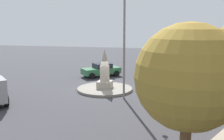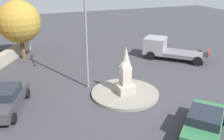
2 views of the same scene
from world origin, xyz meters
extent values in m
plane|color=#38383D|center=(0.00, 0.00, 0.00)|extent=(80.00, 80.00, 0.00)
cylinder|color=gray|center=(0.00, 0.00, 0.10)|extent=(4.67, 4.67, 0.20)
cube|color=#9E9687|center=(0.00, 0.00, 0.50)|extent=(1.18, 1.18, 0.60)
cube|color=#9E9687|center=(0.00, 0.00, 1.45)|extent=(0.65, 0.65, 1.31)
cone|color=#9E9687|center=(0.00, 0.00, 2.80)|extent=(0.72, 0.72, 1.40)
cylinder|color=slate|center=(2.13, 2.03, 4.48)|extent=(0.16, 0.16, 8.96)
cube|color=#2D6B42|center=(-5.61, -1.85, 0.63)|extent=(3.92, 4.19, 0.61)
cube|color=#1E232D|center=(-5.71, -1.73, 1.17)|extent=(2.32, 2.34, 0.48)
cylinder|color=black|center=(-4.05, -2.39, 0.32)|extent=(0.58, 0.63, 0.64)
cylinder|color=black|center=(-5.33, -3.48, 0.32)|extent=(0.58, 0.63, 0.64)
cylinder|color=black|center=(-5.90, -0.22, 0.32)|extent=(0.58, 0.63, 0.64)
cube|color=#38383D|center=(0.91, 7.59, 0.65)|extent=(4.68, 2.98, 0.66)
cube|color=#1E232D|center=(0.90, 7.60, 1.23)|extent=(2.34, 2.10, 0.50)
cylinder|color=black|center=(-0.81, 7.26, 0.32)|extent=(0.68, 0.41, 0.64)
cylinder|color=black|center=(2.09, 6.31, 0.32)|extent=(0.68, 0.41, 0.64)
cylinder|color=black|center=(2.63, 7.93, 0.32)|extent=(0.68, 0.41, 0.64)
cube|color=gray|center=(6.42, -6.31, 1.20)|extent=(2.90, 2.89, 1.56)
cube|color=slate|center=(4.28, -8.46, 0.60)|extent=(4.40, 4.41, 0.36)
cube|color=red|center=(2.85, -9.89, 1.03)|extent=(1.49, 1.48, 0.50)
cylinder|color=black|center=(5.76, -5.46, 0.42)|extent=(0.79, 0.79, 0.84)
cylinder|color=black|center=(7.27, -6.96, 0.42)|extent=(0.79, 0.79, 0.84)
cylinder|color=black|center=(2.68, -8.56, 0.42)|extent=(0.79, 0.79, 0.84)
cylinder|color=black|center=(4.19, -10.06, 0.42)|extent=(0.79, 0.79, 0.84)
cylinder|color=brown|center=(10.99, 6.02, 1.11)|extent=(0.43, 0.43, 2.22)
sphere|color=olive|center=(10.99, 6.02, 3.62)|extent=(4.02, 4.02, 4.02)
camera|label=1|loc=(20.64, 5.34, 5.53)|focal=41.41mm
camera|label=2|loc=(-13.56, 6.51, 7.82)|focal=38.76mm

